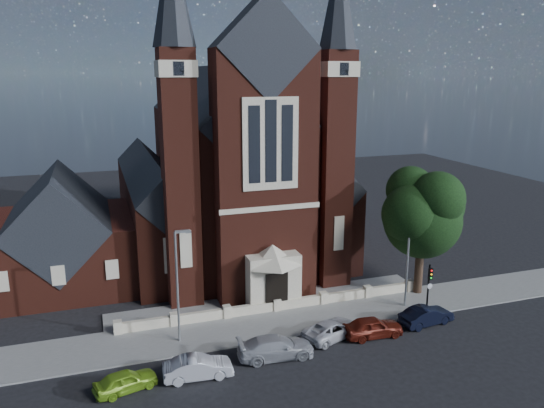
{
  "coord_description": "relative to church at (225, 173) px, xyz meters",
  "views": [
    {
      "loc": [
        -12.61,
        -29.75,
        18.19
      ],
      "look_at": [
        1.48,
        12.0,
        7.29
      ],
      "focal_mm": 35.0,
      "sensor_mm": 36.0,
      "label": 1
    }
  ],
  "objects": [
    {
      "name": "ground",
      "position": [
        0.0,
        -7.94,
        -8.19
      ],
      "size": [
        120.0,
        120.0,
        0.0
      ],
      "primitive_type": "plane",
      "color": "black",
      "rests_on": "ground"
    },
    {
      "name": "pavement_strip",
      "position": [
        0.0,
        -18.44,
        -8.19
      ],
      "size": [
        60.0,
        5.0,
        0.12
      ],
      "primitive_type": "cube",
      "color": "slate",
      "rests_on": "ground"
    },
    {
      "name": "forecourt_paving",
      "position": [
        0.0,
        -14.44,
        -8.19
      ],
      "size": [
        26.0,
        3.0,
        0.14
      ],
      "primitive_type": "cube",
      "color": "slate",
      "rests_on": "ground"
    },
    {
      "name": "forecourt_wall",
      "position": [
        0.0,
        -16.44,
        -8.19
      ],
      "size": [
        24.0,
        0.4,
        0.9
      ],
      "primitive_type": "cube",
      "color": "#BBB195",
      "rests_on": "ground"
    },
    {
      "name": "church",
      "position": [
        0.0,
        0.0,
        0.0
      ],
      "size": [
        20.01,
        34.9,
        29.2
      ],
      "color": "#542116",
      "rests_on": "ground"
    },
    {
      "name": "parish_hall",
      "position": [
        -16.0,
        -4.94,
        -4.17
      ],
      "size": [
        12.0,
        12.2,
        10.24
      ],
      "color": "#542116",
      "rests_on": "ground"
    },
    {
      "name": "street_tree",
      "position": [
        12.6,
        -17.23,
        -1.23
      ],
      "size": [
        6.4,
        6.6,
        10.7
      ],
      "color": "black",
      "rests_on": "ground"
    },
    {
      "name": "street_lamp_left",
      "position": [
        -7.91,
        -18.94,
        -3.59
      ],
      "size": [
        1.16,
        0.22,
        8.09
      ],
      "color": "gray",
      "rests_on": "ground"
    },
    {
      "name": "street_lamp_right",
      "position": [
        10.09,
        -18.94,
        -3.59
      ],
      "size": [
        1.16,
        0.22,
        8.09
      ],
      "color": "gray",
      "rests_on": "ground"
    },
    {
      "name": "traffic_signal",
      "position": [
        11.0,
        -20.52,
        -5.6
      ],
      "size": [
        0.28,
        0.42,
        4.0
      ],
      "color": "black",
      "rests_on": "ground"
    },
    {
      "name": "car_lime_van",
      "position": [
        -11.92,
        -23.72,
        -7.55
      ],
      "size": [
        3.98,
        2.42,
        1.26
      ],
      "primitive_type": "imported",
      "rotation": [
        0.0,
        0.0,
        1.84
      ],
      "color": "#7CB123",
      "rests_on": "ground"
    },
    {
      "name": "car_silver_a",
      "position": [
        -7.63,
        -23.74,
        -7.49
      ],
      "size": [
        4.32,
        1.72,
        1.4
      ],
      "primitive_type": "imported",
      "rotation": [
        0.0,
        0.0,
        1.51
      ],
      "color": "silver",
      "rests_on": "ground"
    },
    {
      "name": "car_silver_b",
      "position": [
        -2.33,
        -22.99,
        -7.45
      ],
      "size": [
        5.2,
        2.45,
        1.47
      ],
      "primitive_type": "imported",
      "rotation": [
        0.0,
        0.0,
        1.49
      ],
      "color": "#A8AAB0",
      "rests_on": "ground"
    },
    {
      "name": "car_white_suv",
      "position": [
        2.34,
        -21.69,
        -7.55
      ],
      "size": [
        4.99,
        3.51,
        1.26
      ],
      "primitive_type": "imported",
      "rotation": [
        0.0,
        0.0,
        1.92
      ],
      "color": "silver",
      "rests_on": "ground"
    },
    {
      "name": "car_dark_red",
      "position": [
        5.1,
        -22.5,
        -7.45
      ],
      "size": [
        4.38,
        1.92,
        1.47
      ],
      "primitive_type": "imported",
      "rotation": [
        0.0,
        0.0,
        1.53
      ],
      "color": "#5F1A10",
      "rests_on": "ground"
    },
    {
      "name": "car_navy",
      "position": [
        9.8,
        -22.11,
        -7.48
      ],
      "size": [
        4.42,
        2.05,
        1.4
      ],
      "primitive_type": "imported",
      "rotation": [
        0.0,
        0.0,
        1.71
      ],
      "color": "black",
      "rests_on": "ground"
    }
  ]
}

